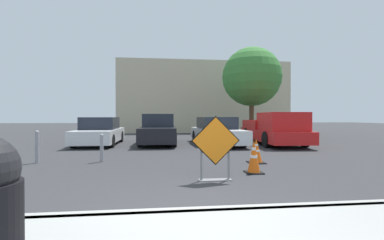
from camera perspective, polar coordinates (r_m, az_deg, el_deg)
The scene contains 13 objects.
ground_plane at distance 13.51m, azimuth -5.00°, elevation -5.23°, with size 96.00×96.00×0.00m, color #333335.
curb_lip at distance 3.70m, azimuth -1.19°, elevation -20.28°, with size 25.68×0.20×0.14m.
road_closed_sign at distance 5.62m, azimuth 5.24°, elevation -5.80°, with size 1.07×0.20×1.42m.
traffic_cone_nearest at distance 6.60m, azimuth 13.58°, elevation -7.96°, with size 0.41×0.41×0.82m.
traffic_cone_second at distance 8.03m, azimuth 14.07°, elevation -6.71°, with size 0.48×0.48×0.74m.
parked_car_nearest at distance 13.73m, azimuth -19.79°, elevation -2.54°, with size 1.89×4.23×1.38m.
parked_car_second at distance 13.41m, azimuth -7.43°, elevation -2.25°, with size 1.86×4.65×1.54m.
parked_car_third at distance 13.07m, azimuth 5.50°, elevation -2.62°, with size 2.14×4.76×1.39m.
pickup_truck at distance 13.61m, azimuth 17.95°, elevation -2.17°, with size 2.22×5.63×1.61m.
bollard_nearest at distance 8.46m, azimuth -19.43°, elevation -5.67°, with size 0.12×0.12×0.87m.
bollard_second at distance 9.07m, azimuth -31.19°, elevation -4.93°, with size 0.12×0.12×0.99m.
building_facade_backdrop at distance 25.01m, azimuth 2.28°, elevation 4.84°, with size 15.50×5.00×6.41m.
street_tree_behind_lot at distance 18.48m, azimuth 13.11°, elevation 9.30°, with size 4.06×4.06×6.21m.
Camera 1 is at (-0.31, -3.44, 1.39)m, focal length 24.00 mm.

